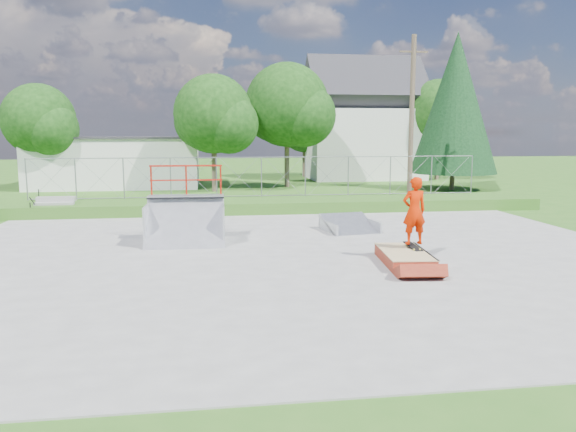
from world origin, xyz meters
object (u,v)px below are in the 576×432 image
at_px(quarter_pipe, 185,206).
at_px(skater, 414,213).
at_px(grind_box, 404,258).
at_px(flat_bank_ramp, 350,225).

relative_size(quarter_pipe, skater, 1.33).
bearing_deg(quarter_pipe, grind_box, -30.04).
height_order(quarter_pipe, skater, quarter_pipe).
xyz_separation_m(grind_box, flat_bank_ramp, (-0.20, 4.85, 0.08)).
distance_m(grind_box, flat_bank_ramp, 4.85).
bearing_deg(grind_box, quarter_pipe, 154.50).
relative_size(quarter_pipe, flat_bank_ramp, 1.35).
height_order(grind_box, flat_bank_ramp, flat_bank_ramp).
xyz_separation_m(quarter_pipe, flat_bank_ramp, (5.49, 1.39, -0.93)).
height_order(quarter_pipe, flat_bank_ramp, quarter_pipe).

